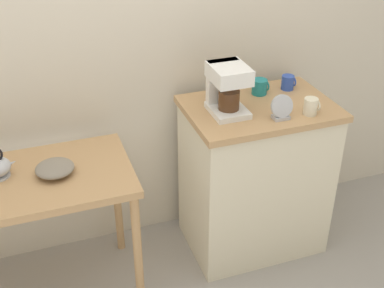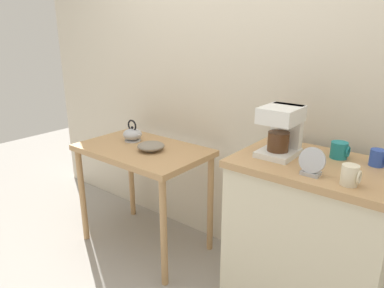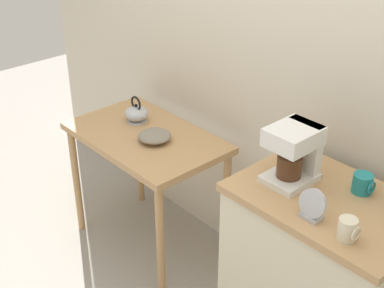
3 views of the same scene
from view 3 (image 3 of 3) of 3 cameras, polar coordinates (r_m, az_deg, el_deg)
The scene contains 9 objects.
back_wall at distance 2.70m, azimuth 10.99°, elevation 10.74°, with size 4.40×0.10×2.80m, color beige.
wooden_table at distance 3.15m, azimuth -4.80°, elevation -0.65°, with size 0.92×0.57×0.77m.
kitchen_counter at distance 2.63m, azimuth 13.02°, elevation -13.86°, with size 0.80×0.55×0.93m.
bowl_stoneware at distance 3.01m, azimuth -3.89°, elevation 0.87°, with size 0.18×0.18×0.06m.
teakettle at distance 3.23m, azimuth -5.81°, elevation 3.18°, with size 0.17×0.14×0.16m.
coffee_maker at distance 2.37m, azimuth 10.76°, elevation -0.73°, with size 0.18×0.22×0.26m.
mug_small_cream at distance 2.11m, azimuth 16.00°, elevation -8.60°, with size 0.08×0.07×0.09m.
mug_dark_teal at distance 2.40m, azimuth 17.44°, elevation -3.98°, with size 0.09×0.08×0.08m.
table_clock at distance 2.18m, azimuth 12.47°, elevation -6.39°, with size 0.12×0.06×0.13m.
Camera 3 is at (1.64, -1.61, 2.23)m, focal length 50.95 mm.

